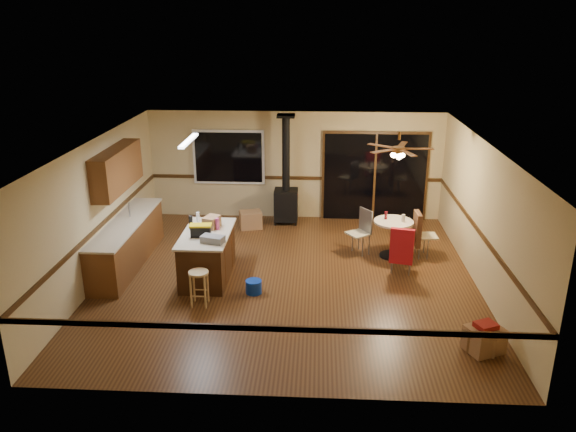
# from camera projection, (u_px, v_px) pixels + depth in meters

# --- Properties ---
(floor) EXTENTS (7.00, 7.00, 0.00)m
(floor) POSITION_uv_depth(u_px,v_px,m) (287.00, 279.00, 10.61)
(floor) COLOR #4A2B14
(floor) RESTS_ON ground
(ceiling) EXTENTS (7.00, 7.00, 0.00)m
(ceiling) POSITION_uv_depth(u_px,v_px,m) (287.00, 143.00, 9.74)
(ceiling) COLOR silver
(ceiling) RESTS_ON ground
(wall_back) EXTENTS (7.00, 0.00, 7.00)m
(wall_back) POSITION_uv_depth(u_px,v_px,m) (295.00, 166.00, 13.47)
(wall_back) COLOR tan
(wall_back) RESTS_ON ground
(wall_front) EXTENTS (7.00, 0.00, 7.00)m
(wall_front) POSITION_uv_depth(u_px,v_px,m) (271.00, 308.00, 6.88)
(wall_front) COLOR tan
(wall_front) RESTS_ON ground
(wall_left) EXTENTS (0.00, 7.00, 7.00)m
(wall_left) POSITION_uv_depth(u_px,v_px,m) (98.00, 210.00, 10.36)
(wall_left) COLOR tan
(wall_left) RESTS_ON ground
(wall_right) EXTENTS (0.00, 7.00, 7.00)m
(wall_right) POSITION_uv_depth(u_px,v_px,m) (483.00, 217.00, 9.99)
(wall_right) COLOR tan
(wall_right) RESTS_ON ground
(chair_rail) EXTENTS (7.00, 7.00, 0.08)m
(chair_rail) POSITION_uv_depth(u_px,v_px,m) (287.00, 229.00, 10.27)
(chair_rail) COLOR #39220E
(chair_rail) RESTS_ON ground
(window) EXTENTS (1.72, 0.10, 1.32)m
(window) POSITION_uv_depth(u_px,v_px,m) (229.00, 157.00, 13.44)
(window) COLOR black
(window) RESTS_ON ground
(sliding_door) EXTENTS (2.52, 0.10, 2.10)m
(sliding_door) POSITION_uv_depth(u_px,v_px,m) (375.00, 177.00, 13.40)
(sliding_door) COLOR black
(sliding_door) RESTS_ON ground
(lower_cabinets) EXTENTS (0.60, 3.00, 0.86)m
(lower_cabinets) POSITION_uv_depth(u_px,v_px,m) (127.00, 244.00, 11.10)
(lower_cabinets) COLOR brown
(lower_cabinets) RESTS_ON ground
(countertop) EXTENTS (0.64, 3.04, 0.04)m
(countertop) POSITION_uv_depth(u_px,v_px,m) (125.00, 223.00, 10.95)
(countertop) COLOR #C5B599
(countertop) RESTS_ON lower_cabinets
(upper_cabinets) EXTENTS (0.35, 2.00, 0.80)m
(upper_cabinets) POSITION_uv_depth(u_px,v_px,m) (117.00, 169.00, 10.80)
(upper_cabinets) COLOR brown
(upper_cabinets) RESTS_ON ground
(kitchen_island) EXTENTS (0.88, 1.68, 0.90)m
(kitchen_island) POSITION_uv_depth(u_px,v_px,m) (208.00, 255.00, 10.53)
(kitchen_island) COLOR #391E0E
(kitchen_island) RESTS_ON ground
(wood_stove) EXTENTS (0.55, 0.50, 2.52)m
(wood_stove) POSITION_uv_depth(u_px,v_px,m) (286.00, 194.00, 13.24)
(wood_stove) COLOR black
(wood_stove) RESTS_ON ground
(ceiling_fan) EXTENTS (0.24, 0.24, 0.55)m
(ceiling_fan) POSITION_uv_depth(u_px,v_px,m) (398.00, 151.00, 10.86)
(ceiling_fan) COLOR brown
(ceiling_fan) RESTS_ON ceiling
(fluorescent_strip) EXTENTS (0.10, 1.20, 0.04)m
(fluorescent_strip) POSITION_uv_depth(u_px,v_px,m) (189.00, 141.00, 10.13)
(fluorescent_strip) COLOR white
(fluorescent_strip) RESTS_ON ceiling
(toolbox_grey) EXTENTS (0.45, 0.33, 0.13)m
(toolbox_grey) POSITION_uv_depth(u_px,v_px,m) (213.00, 239.00, 9.91)
(toolbox_grey) COLOR slate
(toolbox_grey) RESTS_ON kitchen_island
(toolbox_black) EXTENTS (0.37, 0.22, 0.20)m
(toolbox_black) POSITION_uv_depth(u_px,v_px,m) (201.00, 231.00, 10.18)
(toolbox_black) COLOR black
(toolbox_black) RESTS_ON kitchen_island
(toolbox_yellow_lid) EXTENTS (0.41, 0.24, 0.03)m
(toolbox_yellow_lid) POSITION_uv_depth(u_px,v_px,m) (200.00, 225.00, 10.14)
(toolbox_yellow_lid) COLOR gold
(toolbox_yellow_lid) RESTS_ON toolbox_black
(box_on_island) EXTENTS (0.33, 0.39, 0.22)m
(box_on_island) POSITION_uv_depth(u_px,v_px,m) (212.00, 222.00, 10.60)
(box_on_island) COLOR #89603D
(box_on_island) RESTS_ON kitchen_island
(bottle_dark) EXTENTS (0.09, 0.09, 0.26)m
(bottle_dark) POSITION_uv_depth(u_px,v_px,m) (191.00, 222.00, 10.52)
(bottle_dark) COLOR black
(bottle_dark) RESTS_ON kitchen_island
(bottle_pink) EXTENTS (0.09, 0.09, 0.23)m
(bottle_pink) POSITION_uv_depth(u_px,v_px,m) (218.00, 224.00, 10.50)
(bottle_pink) COLOR #D84C8C
(bottle_pink) RESTS_ON kitchen_island
(bottle_white) EXTENTS (0.07, 0.07, 0.19)m
(bottle_white) POSITION_uv_depth(u_px,v_px,m) (198.00, 217.00, 10.91)
(bottle_white) COLOR white
(bottle_white) RESTS_ON kitchen_island
(bar_stool) EXTENTS (0.38, 0.38, 0.62)m
(bar_stool) POSITION_uv_depth(u_px,v_px,m) (199.00, 288.00, 9.54)
(bar_stool) COLOR tan
(bar_stool) RESTS_ON floor
(blue_bucket) EXTENTS (0.35, 0.35, 0.24)m
(blue_bucket) POSITION_uv_depth(u_px,v_px,m) (254.00, 287.00, 10.02)
(blue_bucket) COLOR #0B2F9E
(blue_bucket) RESTS_ON floor
(dining_table) EXTENTS (0.80, 0.80, 0.78)m
(dining_table) POSITION_uv_depth(u_px,v_px,m) (393.00, 233.00, 11.42)
(dining_table) COLOR black
(dining_table) RESTS_ON ground
(glass_red) EXTENTS (0.06, 0.06, 0.16)m
(glass_red) POSITION_uv_depth(u_px,v_px,m) (386.00, 215.00, 11.41)
(glass_red) COLOR #590C14
(glass_red) RESTS_ON dining_table
(glass_cream) EXTENTS (0.07, 0.07, 0.16)m
(glass_cream) POSITION_uv_depth(u_px,v_px,m) (403.00, 218.00, 11.25)
(glass_cream) COLOR beige
(glass_cream) RESTS_ON dining_table
(chair_left) EXTENTS (0.56, 0.56, 0.51)m
(chair_left) POSITION_uv_depth(u_px,v_px,m) (362.00, 226.00, 11.58)
(chair_left) COLOR #BAB18A
(chair_left) RESTS_ON ground
(chair_near) EXTENTS (0.51, 0.54, 0.70)m
(chair_near) POSITION_uv_depth(u_px,v_px,m) (402.00, 246.00, 10.57)
(chair_near) COLOR #BAB18A
(chair_near) RESTS_ON ground
(chair_right) EXTENTS (0.48, 0.44, 0.70)m
(chair_right) POSITION_uv_depth(u_px,v_px,m) (418.00, 229.00, 11.41)
(chair_right) COLOR #BAB18A
(chair_right) RESTS_ON ground
(box_under_window) EXTENTS (0.58, 0.51, 0.40)m
(box_under_window) POSITION_uv_depth(u_px,v_px,m) (251.00, 220.00, 13.11)
(box_under_window) COLOR #89603D
(box_under_window) RESTS_ON floor
(box_corner_a) EXTENTS (0.63, 0.60, 0.38)m
(box_corner_a) POSITION_uv_depth(u_px,v_px,m) (484.00, 339.00, 8.26)
(box_corner_a) COLOR #89603D
(box_corner_a) RESTS_ON floor
(box_corner_b) EXTENTS (0.49, 0.46, 0.32)m
(box_corner_b) POSITION_uv_depth(u_px,v_px,m) (483.00, 341.00, 8.27)
(box_corner_b) COLOR #89603D
(box_corner_b) RESTS_ON floor
(box_small_red) EXTENTS (0.37, 0.35, 0.08)m
(box_small_red) POSITION_uv_depth(u_px,v_px,m) (486.00, 325.00, 8.18)
(box_small_red) COLOR maroon
(box_small_red) RESTS_ON box_corner_a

